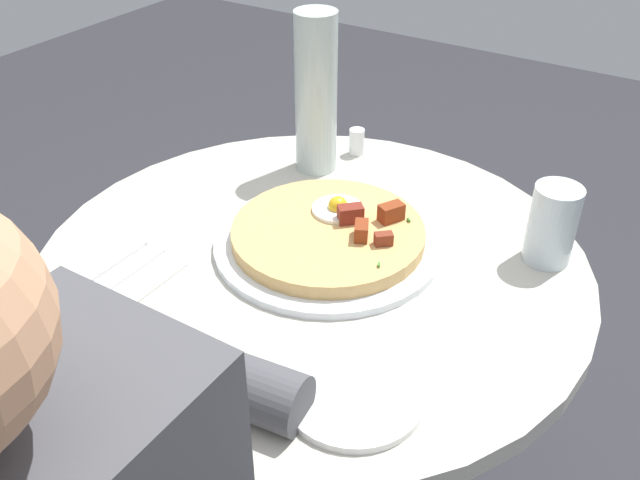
{
  "coord_description": "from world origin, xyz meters",
  "views": [
    {
      "loc": [
        -0.69,
        -0.45,
        1.33
      ],
      "look_at": [
        0.02,
        -0.0,
        0.75
      ],
      "focal_mm": 39.09,
      "sensor_mm": 36.0,
      "label": 1
    }
  ],
  "objects_px": {
    "fork": "(99,273)",
    "knife": "(118,281)",
    "salt_shaker": "(357,142)",
    "dining_table": "(313,343)",
    "water_glass": "(552,225)",
    "bread_plate": "(354,393)",
    "water_bottle": "(316,94)",
    "pizza_plate": "(328,243)",
    "breakfast_pizza": "(330,232)"
  },
  "relations": [
    {
      "from": "dining_table",
      "to": "pizza_plate",
      "type": "relative_size",
      "value": 2.37
    },
    {
      "from": "dining_table",
      "to": "breakfast_pizza",
      "type": "distance_m",
      "value": 0.2
    },
    {
      "from": "knife",
      "to": "salt_shaker",
      "type": "height_order",
      "value": "salt_shaker"
    },
    {
      "from": "fork",
      "to": "water_glass",
      "type": "bearing_deg",
      "value": 126.18
    },
    {
      "from": "pizza_plate",
      "to": "water_bottle",
      "type": "relative_size",
      "value": 1.23
    },
    {
      "from": "pizza_plate",
      "to": "water_bottle",
      "type": "height_order",
      "value": "water_bottle"
    },
    {
      "from": "pizza_plate",
      "to": "knife",
      "type": "relative_size",
      "value": 1.89
    },
    {
      "from": "fork",
      "to": "knife",
      "type": "xyz_separation_m",
      "value": [
        -0.0,
        -0.04,
        0.0
      ]
    },
    {
      "from": "fork",
      "to": "knife",
      "type": "relative_size",
      "value": 1.0
    },
    {
      "from": "pizza_plate",
      "to": "water_glass",
      "type": "bearing_deg",
      "value": -63.47
    },
    {
      "from": "pizza_plate",
      "to": "salt_shaker",
      "type": "xyz_separation_m",
      "value": [
        0.28,
        0.11,
        0.02
      ]
    },
    {
      "from": "dining_table",
      "to": "pizza_plate",
      "type": "xyz_separation_m",
      "value": [
        0.04,
        -0.01,
        0.18
      ]
    },
    {
      "from": "bread_plate",
      "to": "knife",
      "type": "height_order",
      "value": "bread_plate"
    },
    {
      "from": "dining_table",
      "to": "fork",
      "type": "xyz_separation_m",
      "value": [
        -0.2,
        0.23,
        0.18
      ]
    },
    {
      "from": "dining_table",
      "to": "salt_shaker",
      "type": "bearing_deg",
      "value": 18.64
    },
    {
      "from": "water_glass",
      "to": "bread_plate",
      "type": "bearing_deg",
      "value": 165.06
    },
    {
      "from": "dining_table",
      "to": "fork",
      "type": "relative_size",
      "value": 4.49
    },
    {
      "from": "pizza_plate",
      "to": "water_glass",
      "type": "xyz_separation_m",
      "value": [
        0.14,
        -0.29,
        0.05
      ]
    },
    {
      "from": "water_glass",
      "to": "breakfast_pizza",
      "type": "bearing_deg",
      "value": 116.21
    },
    {
      "from": "bread_plate",
      "to": "fork",
      "type": "relative_size",
      "value": 0.92
    },
    {
      "from": "fork",
      "to": "water_bottle",
      "type": "xyz_separation_m",
      "value": [
        0.44,
        -0.08,
        0.13
      ]
    },
    {
      "from": "breakfast_pizza",
      "to": "fork",
      "type": "xyz_separation_m",
      "value": [
        -0.24,
        0.23,
        -0.02
      ]
    },
    {
      "from": "pizza_plate",
      "to": "water_glass",
      "type": "relative_size",
      "value": 2.86
    },
    {
      "from": "pizza_plate",
      "to": "fork",
      "type": "distance_m",
      "value": 0.33
    },
    {
      "from": "knife",
      "to": "breakfast_pizza",
      "type": "bearing_deg",
      "value": 140.32
    },
    {
      "from": "pizza_plate",
      "to": "bread_plate",
      "type": "height_order",
      "value": "pizza_plate"
    },
    {
      "from": "dining_table",
      "to": "breakfast_pizza",
      "type": "bearing_deg",
      "value": -10.88
    },
    {
      "from": "breakfast_pizza",
      "to": "knife",
      "type": "bearing_deg",
      "value": 140.27
    },
    {
      "from": "water_glass",
      "to": "water_bottle",
      "type": "height_order",
      "value": "water_bottle"
    },
    {
      "from": "pizza_plate",
      "to": "salt_shaker",
      "type": "distance_m",
      "value": 0.31
    },
    {
      "from": "fork",
      "to": "knife",
      "type": "height_order",
      "value": "same"
    },
    {
      "from": "bread_plate",
      "to": "pizza_plate",
      "type": "bearing_deg",
      "value": 37.37
    },
    {
      "from": "bread_plate",
      "to": "salt_shaker",
      "type": "distance_m",
      "value": 0.6
    },
    {
      "from": "knife",
      "to": "water_glass",
      "type": "xyz_separation_m",
      "value": [
        0.38,
        -0.48,
        0.05
      ]
    },
    {
      "from": "dining_table",
      "to": "knife",
      "type": "bearing_deg",
      "value": 136.44
    },
    {
      "from": "pizza_plate",
      "to": "fork",
      "type": "xyz_separation_m",
      "value": [
        -0.24,
        0.23,
        0.0
      ]
    },
    {
      "from": "fork",
      "to": "water_bottle",
      "type": "relative_size",
      "value": 0.65
    },
    {
      "from": "pizza_plate",
      "to": "knife",
      "type": "bearing_deg",
      "value": 140.15
    },
    {
      "from": "dining_table",
      "to": "salt_shaker",
      "type": "xyz_separation_m",
      "value": [
        0.32,
        0.11,
        0.2
      ]
    },
    {
      "from": "salt_shaker",
      "to": "dining_table",
      "type": "bearing_deg",
      "value": -161.36
    },
    {
      "from": "breakfast_pizza",
      "to": "water_glass",
      "type": "distance_m",
      "value": 0.32
    },
    {
      "from": "water_bottle",
      "to": "salt_shaker",
      "type": "distance_m",
      "value": 0.15
    },
    {
      "from": "pizza_plate",
      "to": "bread_plate",
      "type": "relative_size",
      "value": 2.07
    },
    {
      "from": "pizza_plate",
      "to": "salt_shaker",
      "type": "relative_size",
      "value": 7.01
    },
    {
      "from": "fork",
      "to": "salt_shaker",
      "type": "xyz_separation_m",
      "value": [
        0.52,
        -0.12,
        0.02
      ]
    },
    {
      "from": "dining_table",
      "to": "knife",
      "type": "relative_size",
      "value": 4.49
    },
    {
      "from": "bread_plate",
      "to": "water_bottle",
      "type": "relative_size",
      "value": 0.59
    },
    {
      "from": "bread_plate",
      "to": "breakfast_pizza",
      "type": "bearing_deg",
      "value": 36.87
    },
    {
      "from": "breakfast_pizza",
      "to": "water_bottle",
      "type": "distance_m",
      "value": 0.27
    },
    {
      "from": "fork",
      "to": "breakfast_pizza",
      "type": "bearing_deg",
      "value": 135.56
    }
  ]
}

